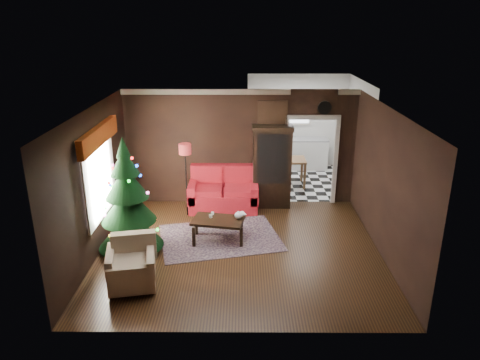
{
  "coord_description": "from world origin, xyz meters",
  "views": [
    {
      "loc": [
        0.05,
        -7.97,
        4.34
      ],
      "look_at": [
        0.0,
        0.9,
        1.15
      ],
      "focal_mm": 33.82,
      "sensor_mm": 36.0,
      "label": 1
    }
  ],
  "objects_px": {
    "curio_cabinet": "(272,169)",
    "floor_lamp": "(186,181)",
    "christmas_tree": "(128,202)",
    "armchair": "(131,262)",
    "loveseat": "(223,189)",
    "teapot": "(238,215)",
    "coffee_table": "(218,230)",
    "kitchen_table": "(292,172)",
    "wall_clock": "(324,108)"
  },
  "relations": [
    {
      "from": "wall_clock",
      "to": "coffee_table",
      "type": "bearing_deg",
      "value": -139.44
    },
    {
      "from": "curio_cabinet",
      "to": "christmas_tree",
      "type": "relative_size",
      "value": 0.8
    },
    {
      "from": "coffee_table",
      "to": "wall_clock",
      "type": "relative_size",
      "value": 3.22
    },
    {
      "from": "loveseat",
      "to": "teapot",
      "type": "relative_size",
      "value": 9.83
    },
    {
      "from": "coffee_table",
      "to": "armchair",
      "type": "bearing_deg",
      "value": -129.13
    },
    {
      "from": "coffee_table",
      "to": "kitchen_table",
      "type": "bearing_deg",
      "value": 60.79
    },
    {
      "from": "armchair",
      "to": "kitchen_table",
      "type": "distance_m",
      "value": 5.95
    },
    {
      "from": "christmas_tree",
      "to": "teapot",
      "type": "xyz_separation_m",
      "value": [
        2.09,
        0.47,
        -0.49
      ]
    },
    {
      "from": "curio_cabinet",
      "to": "christmas_tree",
      "type": "distance_m",
      "value": 3.7
    },
    {
      "from": "armchair",
      "to": "kitchen_table",
      "type": "xyz_separation_m",
      "value": [
        3.23,
        5.0,
        -0.09
      ]
    },
    {
      "from": "curio_cabinet",
      "to": "armchair",
      "type": "distance_m",
      "value": 4.43
    },
    {
      "from": "floor_lamp",
      "to": "coffee_table",
      "type": "relative_size",
      "value": 1.71
    },
    {
      "from": "loveseat",
      "to": "kitchen_table",
      "type": "xyz_separation_m",
      "value": [
        1.8,
        1.65,
        -0.12
      ]
    },
    {
      "from": "loveseat",
      "to": "wall_clock",
      "type": "bearing_deg",
      "value": 9.66
    },
    {
      "from": "teapot",
      "to": "kitchen_table",
      "type": "xyz_separation_m",
      "value": [
        1.43,
        3.28,
        -0.18
      ]
    },
    {
      "from": "armchair",
      "to": "teapot",
      "type": "relative_size",
      "value": 4.76
    },
    {
      "from": "loveseat",
      "to": "armchair",
      "type": "xyz_separation_m",
      "value": [
        -1.43,
        -3.35,
        -0.04
      ]
    },
    {
      "from": "floor_lamp",
      "to": "teapot",
      "type": "bearing_deg",
      "value": -46.6
    },
    {
      "from": "loveseat",
      "to": "coffee_table",
      "type": "relative_size",
      "value": 1.65
    },
    {
      "from": "armchair",
      "to": "kitchen_table",
      "type": "relative_size",
      "value": 1.1
    },
    {
      "from": "coffee_table",
      "to": "wall_clock",
      "type": "height_order",
      "value": "wall_clock"
    },
    {
      "from": "armchair",
      "to": "loveseat",
      "type": "bearing_deg",
      "value": 55.72
    },
    {
      "from": "kitchen_table",
      "to": "teapot",
      "type": "bearing_deg",
      "value": -113.64
    },
    {
      "from": "kitchen_table",
      "to": "wall_clock",
      "type": "bearing_deg",
      "value": -66.25
    },
    {
      "from": "curio_cabinet",
      "to": "kitchen_table",
      "type": "relative_size",
      "value": 2.53
    },
    {
      "from": "christmas_tree",
      "to": "armchair",
      "type": "relative_size",
      "value": 2.89
    },
    {
      "from": "curio_cabinet",
      "to": "floor_lamp",
      "type": "distance_m",
      "value": 2.07
    },
    {
      "from": "curio_cabinet",
      "to": "teapot",
      "type": "bearing_deg",
      "value": -113.01
    },
    {
      "from": "christmas_tree",
      "to": "wall_clock",
      "type": "bearing_deg",
      "value": 31.48
    },
    {
      "from": "floor_lamp",
      "to": "coffee_table",
      "type": "distance_m",
      "value": 1.61
    },
    {
      "from": "curio_cabinet",
      "to": "floor_lamp",
      "type": "xyz_separation_m",
      "value": [
        -1.98,
        -0.58,
        -0.12
      ]
    },
    {
      "from": "floor_lamp",
      "to": "kitchen_table",
      "type": "distance_m",
      "value": 3.34
    },
    {
      "from": "loveseat",
      "to": "armchair",
      "type": "bearing_deg",
      "value": -113.07
    },
    {
      "from": "armchair",
      "to": "teapot",
      "type": "bearing_deg",
      "value": 32.64
    },
    {
      "from": "armchair",
      "to": "wall_clock",
      "type": "bearing_deg",
      "value": 33.58
    },
    {
      "from": "christmas_tree",
      "to": "kitchen_table",
      "type": "height_order",
      "value": "christmas_tree"
    },
    {
      "from": "coffee_table",
      "to": "teapot",
      "type": "distance_m",
      "value": 0.52
    },
    {
      "from": "curio_cabinet",
      "to": "kitchen_table",
      "type": "height_order",
      "value": "curio_cabinet"
    },
    {
      "from": "kitchen_table",
      "to": "armchair",
      "type": "bearing_deg",
      "value": -122.84
    },
    {
      "from": "coffee_table",
      "to": "curio_cabinet",
      "type": "bearing_deg",
      "value": 57.42
    },
    {
      "from": "floor_lamp",
      "to": "wall_clock",
      "type": "height_order",
      "value": "wall_clock"
    },
    {
      "from": "wall_clock",
      "to": "curio_cabinet",
      "type": "bearing_deg",
      "value": -171.47
    },
    {
      "from": "christmas_tree",
      "to": "teapot",
      "type": "bearing_deg",
      "value": 12.67
    },
    {
      "from": "kitchen_table",
      "to": "coffee_table",
      "type": "bearing_deg",
      "value": -119.21
    },
    {
      "from": "teapot",
      "to": "curio_cabinet",
      "type": "bearing_deg",
      "value": 66.99
    },
    {
      "from": "curio_cabinet",
      "to": "christmas_tree",
      "type": "xyz_separation_m",
      "value": [
        -2.88,
        -2.32,
        0.1
      ]
    },
    {
      "from": "curio_cabinet",
      "to": "coffee_table",
      "type": "bearing_deg",
      "value": -122.58
    },
    {
      "from": "armchair",
      "to": "curio_cabinet",
      "type": "bearing_deg",
      "value": 42.96
    },
    {
      "from": "curio_cabinet",
      "to": "coffee_table",
      "type": "height_order",
      "value": "curio_cabinet"
    },
    {
      "from": "christmas_tree",
      "to": "floor_lamp",
      "type": "bearing_deg",
      "value": 62.52
    }
  ]
}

